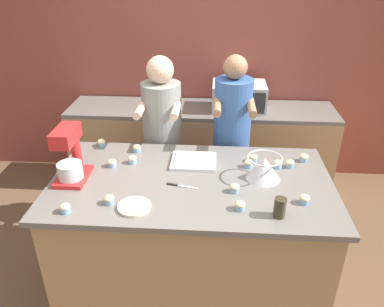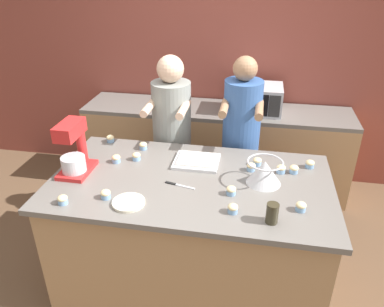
# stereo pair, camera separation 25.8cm
# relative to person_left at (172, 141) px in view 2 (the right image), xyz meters

# --- Properties ---
(ground_plane) EXTENTS (16.00, 16.00, 0.00)m
(ground_plane) POSITION_rel_person_left_xyz_m (0.31, -0.75, -0.86)
(ground_plane) COLOR brown
(back_wall) EXTENTS (10.00, 0.06, 2.70)m
(back_wall) POSITION_rel_person_left_xyz_m (0.31, 1.08, 0.49)
(back_wall) COLOR brown
(back_wall) RESTS_ON ground_plane
(island_counter) EXTENTS (1.96, 1.09, 0.94)m
(island_counter) POSITION_rel_person_left_xyz_m (0.31, -0.75, -0.38)
(island_counter) COLOR #A87F56
(island_counter) RESTS_ON ground_plane
(back_counter) EXTENTS (2.80, 0.60, 0.91)m
(back_counter) POSITION_rel_person_left_xyz_m (0.31, 0.73, -0.40)
(back_counter) COLOR #A87F56
(back_counter) RESTS_ON ground_plane
(person_left) EXTENTS (0.35, 0.51, 1.62)m
(person_left) POSITION_rel_person_left_xyz_m (0.00, 0.00, 0.00)
(person_left) COLOR #33384C
(person_left) RESTS_ON ground_plane
(person_right) EXTENTS (0.33, 0.50, 1.64)m
(person_right) POSITION_rel_person_left_xyz_m (0.61, -0.00, 0.01)
(person_right) COLOR brown
(person_right) RESTS_ON ground_plane
(stand_mixer) EXTENTS (0.20, 0.30, 0.39)m
(stand_mixer) POSITION_rel_person_left_xyz_m (-0.52, -0.79, 0.25)
(stand_mixer) COLOR red
(stand_mixer) RESTS_ON island_counter
(mixing_bowl) EXTENTS (0.25, 0.25, 0.17)m
(mixing_bowl) POSITION_rel_person_left_xyz_m (0.81, -0.69, 0.17)
(mixing_bowl) COLOR #BCBCC1
(mixing_bowl) RESTS_ON island_counter
(baking_tray) EXTENTS (0.34, 0.28, 0.04)m
(baking_tray) POSITION_rel_person_left_xyz_m (0.31, -0.50, 0.10)
(baking_tray) COLOR silver
(baking_tray) RESTS_ON island_counter
(microwave_oven) EXTENTS (0.54, 0.39, 0.27)m
(microwave_oven) POSITION_rel_person_left_xyz_m (0.69, 0.73, 0.19)
(microwave_oven) COLOR #B7B7BC
(microwave_oven) RESTS_ON back_counter
(drinking_glass) EXTENTS (0.07, 0.07, 0.13)m
(drinking_glass) POSITION_rel_person_left_xyz_m (0.86, -1.12, 0.15)
(drinking_glass) COLOR #332D1E
(drinking_glass) RESTS_ON island_counter
(small_plate) EXTENTS (0.21, 0.21, 0.02)m
(small_plate) POSITION_rel_person_left_xyz_m (-0.02, -1.10, 0.09)
(small_plate) COLOR beige
(small_plate) RESTS_ON island_counter
(knife) EXTENTS (0.22, 0.07, 0.01)m
(knife) POSITION_rel_person_left_xyz_m (0.24, -0.83, 0.08)
(knife) COLOR #BCBCC1
(knife) RESTS_ON island_counter
(cupcake_0) EXTENTS (0.06, 0.06, 0.06)m
(cupcake_0) POSITION_rel_person_left_xyz_m (0.63, -1.07, 0.11)
(cupcake_0) COLOR #759EC6
(cupcake_0) RESTS_ON island_counter
(cupcake_1) EXTENTS (0.06, 0.06, 0.06)m
(cupcake_1) POSITION_rel_person_left_xyz_m (0.93, -0.53, 0.11)
(cupcake_1) COLOR #759EC6
(cupcake_1) RESTS_ON island_counter
(cupcake_2) EXTENTS (0.06, 0.06, 0.06)m
(cupcake_2) POSITION_rel_person_left_xyz_m (1.02, -0.52, 0.11)
(cupcake_2) COLOR #759EC6
(cupcake_2) RESTS_ON island_counter
(cupcake_3) EXTENTS (0.06, 0.06, 0.06)m
(cupcake_3) POSITION_rel_person_left_xyz_m (0.72, -0.54, 0.11)
(cupcake_3) COLOR #759EC6
(cupcake_3) RESTS_ON island_counter
(cupcake_4) EXTENTS (0.06, 0.06, 0.06)m
(cupcake_4) POSITION_rel_person_left_xyz_m (-0.43, -1.17, 0.11)
(cupcake_4) COLOR #759EC6
(cupcake_4) RESTS_ON island_counter
(cupcake_5) EXTENTS (0.06, 0.06, 0.06)m
(cupcake_5) POSITION_rel_person_left_xyz_m (0.76, -0.45, 0.11)
(cupcake_5) COLOR #759EC6
(cupcake_5) RESTS_ON island_counter
(cupcake_6) EXTENTS (0.06, 0.06, 0.06)m
(cupcake_6) POSITION_rel_person_left_xyz_m (1.04, -0.98, 0.11)
(cupcake_6) COLOR #759EC6
(cupcake_6) RESTS_ON island_counter
(cupcake_7) EXTENTS (0.06, 0.06, 0.06)m
(cupcake_7) POSITION_rel_person_left_xyz_m (-0.47, -0.27, 0.11)
(cupcake_7) COLOR #759EC6
(cupcake_7) RESTS_ON island_counter
(cupcake_8) EXTENTS (0.06, 0.06, 0.06)m
(cupcake_8) POSITION_rel_person_left_xyz_m (-0.19, -1.07, 0.11)
(cupcake_8) COLOR #759EC6
(cupcake_8) RESTS_ON island_counter
(cupcake_9) EXTENTS (0.06, 0.06, 0.06)m
(cupcake_9) POSITION_rel_person_left_xyz_m (0.60, -0.88, 0.11)
(cupcake_9) COLOR #759EC6
(cupcake_9) RESTS_ON island_counter
(cupcake_10) EXTENTS (0.06, 0.06, 0.06)m
(cupcake_10) POSITION_rel_person_left_xyz_m (-0.16, -0.35, 0.11)
(cupcake_10) COLOR #759EC6
(cupcake_10) RESTS_ON island_counter
(cupcake_11) EXTENTS (0.06, 0.06, 0.06)m
(cupcake_11) POSITION_rel_person_left_xyz_m (1.14, -0.42, 0.11)
(cupcake_11) COLOR #759EC6
(cupcake_11) RESTS_ON island_counter
(cupcake_12) EXTENTS (0.06, 0.06, 0.06)m
(cupcake_12) POSITION_rel_person_left_xyz_m (-0.29, -0.60, 0.11)
(cupcake_12) COLOR #759EC6
(cupcake_12) RESTS_ON island_counter
(cupcake_13) EXTENTS (0.06, 0.06, 0.06)m
(cupcake_13) POSITION_rel_person_left_xyz_m (-0.15, -0.54, 0.11)
(cupcake_13) COLOR #759EC6
(cupcake_13) RESTS_ON island_counter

